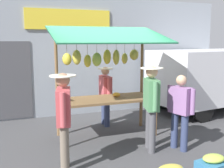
# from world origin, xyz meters

# --- Properties ---
(ground_plane) EXTENTS (40.00, 40.00, 0.00)m
(ground_plane) POSITION_xyz_m (0.00, 0.00, 0.00)
(ground_plane) COLOR #424244
(street_backdrop) EXTENTS (9.00, 0.30, 3.40)m
(street_backdrop) POSITION_xyz_m (0.05, -2.20, 1.70)
(street_backdrop) COLOR #8C939E
(street_backdrop) RESTS_ON ground
(market_stall) EXTENTS (2.50, 1.46, 2.50)m
(market_stall) POSITION_xyz_m (0.02, -0.08, 1.58)
(market_stall) COLOR brown
(market_stall) RESTS_ON ground
(vendor_with_sunhat) EXTENTS (0.39, 0.66, 1.52)m
(vendor_with_sunhat) POSITION_xyz_m (-0.21, -0.75, 0.88)
(vendor_with_sunhat) COLOR navy
(vendor_with_sunhat) RESTS_ON ground
(shopper_with_shopping_bag) EXTENTS (0.34, 0.64, 1.51)m
(shopper_with_shopping_bag) POSITION_xyz_m (-1.08, 1.27, 0.86)
(shopper_with_shopping_bag) COLOR navy
(shopper_with_shopping_bag) RESTS_ON ground
(shopper_in_striped_shirt) EXTENTS (0.44, 0.69, 1.69)m
(shopper_in_striped_shirt) POSITION_xyz_m (-0.52, 1.10, 1.01)
(shopper_in_striped_shirt) COLOR #4C4C51
(shopper_in_striped_shirt) RESTS_ON ground
(shopper_with_ponytail) EXTENTS (0.43, 0.69, 1.66)m
(shopper_with_ponytail) POSITION_xyz_m (1.25, 1.38, 0.98)
(shopper_with_ponytail) COLOR #726656
(shopper_with_ponytail) RESTS_ON ground
(parked_van) EXTENTS (4.60, 2.39, 1.88)m
(parked_van) POSITION_xyz_m (-3.98, -1.11, 1.12)
(parked_van) COLOR silver
(parked_van) RESTS_ON ground
(produce_crate_side) EXTENTS (0.55, 0.44, 0.38)m
(produce_crate_side) POSITION_xyz_m (-0.92, 2.45, 0.17)
(produce_crate_side) COLOR teal
(produce_crate_side) RESTS_ON ground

